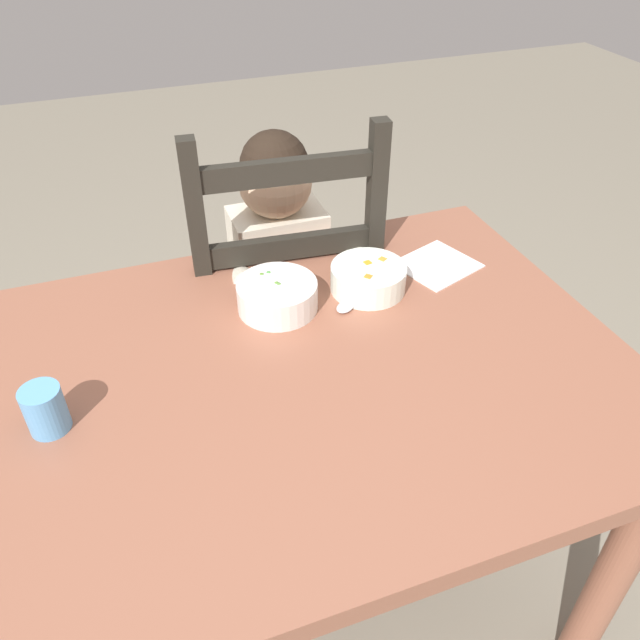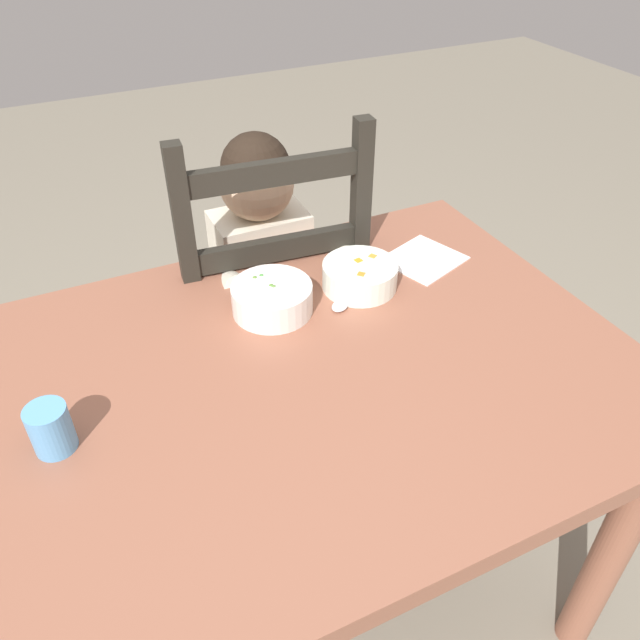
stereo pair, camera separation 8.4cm
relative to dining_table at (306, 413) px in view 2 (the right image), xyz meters
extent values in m
plane|color=gray|center=(0.00, 0.00, -0.62)|extent=(8.00, 8.00, 0.00)
cube|color=#8F5641|center=(0.00, 0.00, 0.09)|extent=(1.15, 0.86, 0.04)
cylinder|color=#8F5641|center=(0.50, -0.35, -0.27)|extent=(0.07, 0.07, 0.69)
cylinder|color=#8F5641|center=(-0.50, 0.35, -0.27)|extent=(0.07, 0.07, 0.69)
cylinder|color=#8F5641|center=(0.50, 0.35, -0.27)|extent=(0.07, 0.07, 0.69)
cube|color=black|center=(0.11, 0.53, -0.18)|extent=(0.46, 0.46, 0.02)
cube|color=black|center=(0.31, 0.70, -0.40)|extent=(0.04, 0.04, 0.42)
cube|color=black|center=(-0.06, 0.74, -0.40)|extent=(0.04, 0.04, 0.42)
cube|color=black|center=(0.28, 0.32, -0.40)|extent=(0.04, 0.04, 0.42)
cube|color=black|center=(-0.10, 0.36, -0.40)|extent=(0.04, 0.04, 0.42)
cube|color=black|center=(0.28, 0.32, 0.12)|extent=(0.04, 0.04, 0.58)
cube|color=black|center=(-0.10, 0.36, 0.12)|extent=(0.04, 0.04, 0.58)
cube|color=black|center=(0.09, 0.34, 0.32)|extent=(0.36, 0.06, 0.05)
cube|color=black|center=(0.09, 0.34, 0.14)|extent=(0.36, 0.06, 0.05)
cube|color=beige|center=(0.11, 0.50, -0.01)|extent=(0.22, 0.14, 0.32)
sphere|color=#D4AB87|center=(0.11, 0.50, 0.22)|extent=(0.17, 0.17, 0.17)
sphere|color=black|center=(0.11, 0.50, 0.26)|extent=(0.16, 0.16, 0.16)
cylinder|color=#3F4C72|center=(0.05, 0.38, -0.39)|extent=(0.07, 0.07, 0.44)
cylinder|color=#3F4C72|center=(0.16, 0.38, -0.39)|extent=(0.07, 0.07, 0.44)
cylinder|color=beige|center=(-0.02, 0.40, 0.07)|extent=(0.06, 0.24, 0.13)
cylinder|color=beige|center=(0.24, 0.40, 0.07)|extent=(0.06, 0.24, 0.13)
cylinder|color=white|center=(0.01, 0.18, 0.14)|extent=(0.16, 0.16, 0.06)
cylinder|color=white|center=(0.01, 0.18, 0.12)|extent=(0.07, 0.07, 0.01)
cylinder|color=#4F8D39|center=(0.01, 0.18, 0.15)|extent=(0.13, 0.13, 0.03)
sphere|color=#5A873E|center=(0.01, 0.18, 0.17)|extent=(0.01, 0.01, 0.01)
sphere|color=#548230|center=(-0.01, 0.22, 0.17)|extent=(0.01, 0.01, 0.01)
sphere|color=#488D40|center=(0.01, 0.22, 0.17)|extent=(0.01, 0.01, 0.01)
sphere|color=#548532|center=(0.01, 0.18, 0.17)|extent=(0.01, 0.01, 0.01)
cylinder|color=white|center=(0.20, 0.18, 0.14)|extent=(0.15, 0.15, 0.05)
cylinder|color=white|center=(0.20, 0.18, 0.12)|extent=(0.07, 0.07, 0.01)
cylinder|color=orange|center=(0.20, 0.18, 0.15)|extent=(0.12, 0.12, 0.03)
cube|color=orange|center=(0.21, 0.19, 0.16)|extent=(0.02, 0.02, 0.01)
cube|color=orange|center=(0.19, 0.15, 0.16)|extent=(0.02, 0.02, 0.01)
cube|color=orange|center=(0.24, 0.20, 0.16)|extent=(0.02, 0.02, 0.01)
cube|color=silver|center=(0.19, 0.17, 0.12)|extent=(0.08, 0.07, 0.00)
ellipsoid|color=silver|center=(0.13, 0.13, 0.12)|extent=(0.05, 0.05, 0.01)
cylinder|color=#5EA2DB|center=(-0.41, 0.00, 0.15)|extent=(0.06, 0.06, 0.08)
cube|color=white|center=(0.38, 0.21, 0.11)|extent=(0.19, 0.18, 0.00)
camera|label=1|loc=(-0.25, -0.78, 0.84)|focal=35.27mm
camera|label=2|loc=(-0.33, -0.74, 0.84)|focal=35.27mm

